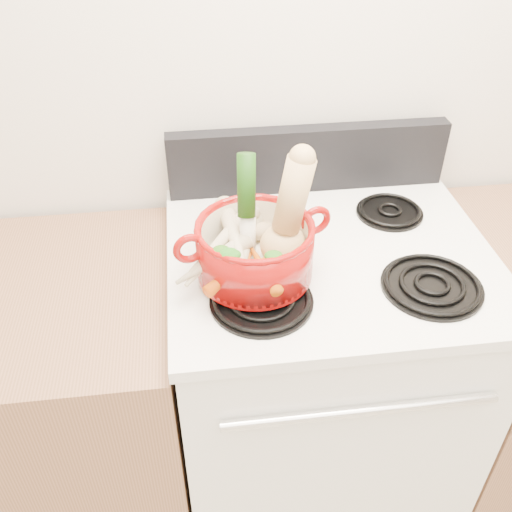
{
  "coord_description": "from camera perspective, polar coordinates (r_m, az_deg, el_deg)",
  "views": [
    {
      "loc": [
        -0.32,
        0.34,
        1.78
      ],
      "look_at": [
        -0.19,
        1.3,
        1.03
      ],
      "focal_mm": 40.0,
      "sensor_mm": 36.0,
      "label": 1
    }
  ],
  "objects": [
    {
      "name": "dutch_oven",
      "position": [
        1.24,
        -0.12,
        0.62
      ],
      "size": [
        0.31,
        0.31,
        0.13
      ],
      "primitive_type": "cylinder",
      "rotation": [
        0.0,
        0.0,
        0.24
      ],
      "color": "maroon",
      "rests_on": "burner_front_left"
    },
    {
      "name": "ginger",
      "position": [
        1.32,
        0.08,
        2.51
      ],
      "size": [
        0.08,
        0.07,
        0.04
      ],
      "primitive_type": "ellipsoid",
      "rotation": [
        0.0,
        0.0,
        0.16
      ],
      "color": "tan",
      "rests_on": "dutch_oven"
    },
    {
      "name": "burner_front_right",
      "position": [
        1.32,
        17.2,
        -2.75
      ],
      "size": [
        0.22,
        0.22,
        0.02
      ],
      "primitive_type": "cylinder",
      "color": "black",
      "rests_on": "cooktop"
    },
    {
      "name": "stove_body",
      "position": [
        1.72,
        6.15,
        -12.65
      ],
      "size": [
        0.76,
        0.65,
        0.92
      ],
      "primitive_type": "cube",
      "color": "white",
      "rests_on": "floor"
    },
    {
      "name": "leek",
      "position": [
        1.21,
        -0.86,
        4.81
      ],
      "size": [
        0.05,
        0.1,
        0.26
      ],
      "primitive_type": "cylinder",
      "rotation": [
        -0.21,
        0.0,
        -0.14
      ],
      "color": "silver",
      "rests_on": "dutch_oven"
    },
    {
      "name": "squash",
      "position": [
        1.2,
        3.45,
        4.38
      ],
      "size": [
        0.15,
        0.11,
        0.27
      ],
      "primitive_type": null,
      "rotation": [
        0.0,
        0.17,
        -0.02
      ],
      "color": "tan",
      "rests_on": "dutch_oven"
    },
    {
      "name": "burner_front_left",
      "position": [
        1.22,
        0.55,
        -4.35
      ],
      "size": [
        0.22,
        0.22,
        0.02
      ],
      "primitive_type": "cylinder",
      "color": "black",
      "rests_on": "cooktop"
    },
    {
      "name": "oven_handle",
      "position": [
        1.27,
        10.49,
        -15.03
      ],
      "size": [
        0.6,
        0.02,
        0.02
      ],
      "primitive_type": "cylinder",
      "rotation": [
        0.0,
        1.57,
        0.0
      ],
      "color": "silver",
      "rests_on": "stove_body"
    },
    {
      "name": "pot_handle_right",
      "position": [
        1.26,
        6.01,
        3.59
      ],
      "size": [
        0.07,
        0.03,
        0.07
      ],
      "primitive_type": "torus",
      "rotation": [
        1.57,
        0.0,
        0.24
      ],
      "color": "maroon",
      "rests_on": "dutch_oven"
    },
    {
      "name": "parsnip_0",
      "position": [
        1.27,
        -1.85,
        1.19
      ],
      "size": [
        0.17,
        0.23,
        0.07
      ],
      "primitive_type": "cone",
      "rotation": [
        1.66,
        0.0,
        -0.58
      ],
      "color": "beige",
      "rests_on": "dutch_oven"
    },
    {
      "name": "carrot_0",
      "position": [
        1.22,
        -1.23,
        -1.01
      ],
      "size": [
        0.09,
        0.14,
        0.04
      ],
      "primitive_type": "cone",
      "rotation": [
        1.66,
        0.0,
        -0.44
      ],
      "color": "#D8630A",
      "rests_on": "dutch_oven"
    },
    {
      "name": "wall_back",
      "position": [
        1.52,
        5.4,
        19.24
      ],
      "size": [
        3.5,
        0.02,
        2.6
      ],
      "primitive_type": "cube",
      "color": "white",
      "rests_on": "floor"
    },
    {
      "name": "parsnip_5",
      "position": [
        1.24,
        -2.17,
        1.93
      ],
      "size": [
        0.07,
        0.24,
        0.07
      ],
      "primitive_type": "cone",
      "rotation": [
        1.66,
        0.0,
        0.12
      ],
      "color": "beige",
      "rests_on": "dutch_oven"
    },
    {
      "name": "carrot_2",
      "position": [
        1.2,
        0.75,
        -1.37
      ],
      "size": [
        0.06,
        0.15,
        0.04
      ],
      "primitive_type": "cone",
      "rotation": [
        1.66,
        0.0,
        0.24
      ],
      "color": "orange",
      "rests_on": "dutch_oven"
    },
    {
      "name": "parsnip_2",
      "position": [
        1.26,
        -1.06,
        1.38
      ],
      "size": [
        0.09,
        0.21,
        0.06
      ],
      "primitive_type": "cone",
      "rotation": [
        1.66,
        0.0,
        -0.21
      ],
      "color": "beige",
      "rests_on": "dutch_oven"
    },
    {
      "name": "parsnip_1",
      "position": [
        1.24,
        -4.16,
        0.45
      ],
      "size": [
        0.17,
        0.2,
        0.06
      ],
      "primitive_type": "cone",
      "rotation": [
        1.66,
        0.0,
        -0.67
      ],
      "color": "beige",
      "rests_on": "dutch_oven"
    },
    {
      "name": "burner_back_left",
      "position": [
        1.46,
        -1.05,
        3.5
      ],
      "size": [
        0.17,
        0.17,
        0.02
      ],
      "primitive_type": "cylinder",
      "color": "black",
      "rests_on": "cooktop"
    },
    {
      "name": "cooktop",
      "position": [
        1.39,
        7.44,
        -0.0
      ],
      "size": [
        0.78,
        0.67,
        0.03
      ],
      "primitive_type": "cube",
      "color": "white",
      "rests_on": "stove_body"
    },
    {
      "name": "burner_back_right",
      "position": [
        1.54,
        13.22,
        4.42
      ],
      "size": [
        0.17,
        0.17,
        0.02
      ],
      "primitive_type": "cylinder",
      "color": "black",
      "rests_on": "cooktop"
    },
    {
      "name": "carrot_3",
      "position": [
        1.2,
        -0.07,
        -1.1
      ],
      "size": [
        0.13,
        0.1,
        0.04
      ],
      "primitive_type": "cone",
      "rotation": [
        1.66,
        0.0,
        -1.02
      ],
      "color": "#D2450A",
      "rests_on": "dutch_oven"
    },
    {
      "name": "carrot_1",
      "position": [
        1.2,
        -2.81,
        -1.94
      ],
      "size": [
        0.11,
        0.12,
        0.04
      ],
      "primitive_type": "cone",
      "rotation": [
        1.66,
        0.0,
        -0.77
      ],
      "color": "#B83C09",
      "rests_on": "dutch_oven"
    },
    {
      "name": "pot_handle_left",
      "position": [
        1.18,
        -6.67,
        0.76
      ],
      "size": [
        0.07,
        0.03,
        0.07
      ],
      "primitive_type": "torus",
      "rotation": [
        1.57,
        0.0,
        0.24
      ],
      "color": "maroon",
      "rests_on": "dutch_oven"
    },
    {
      "name": "parsnip_4",
      "position": [
        1.25,
        -3.35,
        1.77
      ],
      "size": [
        0.19,
        0.21,
        0.07
      ],
      "primitive_type": "cone",
      "rotation": [
        1.66,
        0.0,
        -0.72
      ],
      "color": "beige",
      "rests_on": "dutch_oven"
    },
    {
      "name": "control_backsplash",
      "position": [
        1.58,
        5.22,
        9.66
      ],
      "size": [
        0.76,
        0.05,
        0.18
      ],
      "primitive_type": "cube",
      "color": "black",
      "rests_on": "cooktop"
    },
    {
      "name": "parsnip_3",
      "position": [
        1.21,
        -4.36,
        -0.34
      ],
      "size": [
        0.18,
        0.13,
        0.06
      ],
      "primitive_type": "cone",
      "rotation": [
        1.66,
        0.0,
        -1.03
      ],
      "color": "beige",
      "rests_on": "dutch_oven"
    }
  ]
}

